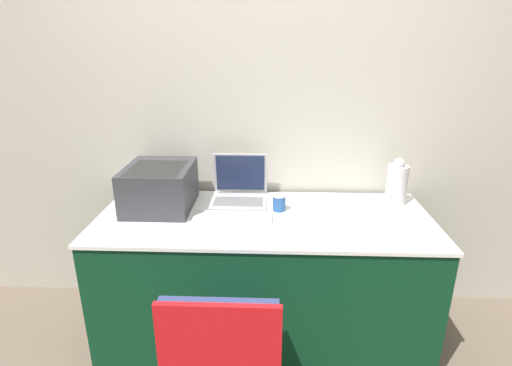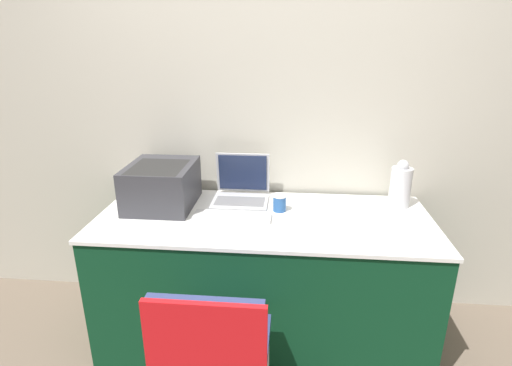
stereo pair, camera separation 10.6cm
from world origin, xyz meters
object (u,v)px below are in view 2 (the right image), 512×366
laptop_left (241,191)px  chair (213,353)px  metal_pitcher (400,186)px  external_keyboard (232,217)px  coffee_cup (280,203)px  printer (161,184)px

laptop_left → chair: size_ratio=0.38×
metal_pitcher → chair: bearing=-132.2°
laptop_left → external_keyboard: 0.27m
laptop_left → metal_pitcher: bearing=-0.5°
coffee_cup → metal_pitcher: metal_pitcher is taller
printer → external_keyboard: size_ratio=1.00×
metal_pitcher → printer: bearing=-175.3°
coffee_cup → chair: coffee_cup is taller
laptop_left → metal_pitcher: size_ratio=1.17×
coffee_cup → chair: 0.93m
laptop_left → external_keyboard: size_ratio=0.78×
printer → laptop_left: bearing=15.1°
printer → metal_pitcher: (1.36, 0.11, -0.01)m
coffee_cup → laptop_left: bearing=149.4°
metal_pitcher → chair: 1.39m
laptop_left → coffee_cup: 0.27m
metal_pitcher → chair: (-0.90, -1.00, -0.35)m
printer → external_keyboard: printer is taller
printer → laptop_left: 0.47m
external_keyboard → coffee_cup: coffee_cup is taller
external_keyboard → metal_pitcher: metal_pitcher is taller
printer → laptop_left: size_ratio=1.29×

